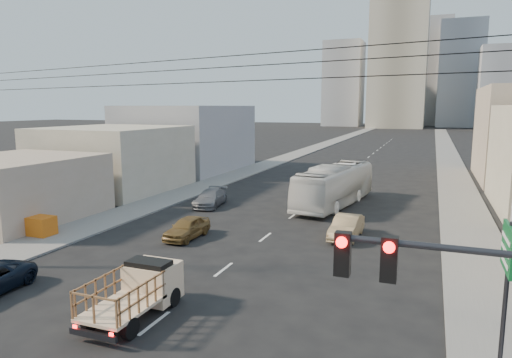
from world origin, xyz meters
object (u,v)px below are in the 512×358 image
Objects in this scene: city_bus at (335,185)px; traffic_signal at (458,338)px; sedan_brown at (187,228)px; sedan_grey at (210,198)px; flatbed_pickup at (136,288)px; sedan_tan at (346,227)px; green_sign at (506,269)px; crate_stack at (39,226)px.

city_bus is 29.32m from traffic_signal.
sedan_grey is (-2.78, 8.63, 0.01)m from sedan_brown.
sedan_tan is at bearing 67.19° from flatbed_pickup.
traffic_signal reaches higher than sedan_tan.
sedan_brown is at bearing 145.59° from green_sign.
sedan_grey is at bearing 108.51° from flatbed_pickup.
flatbed_pickup is 0.73× the size of traffic_signal.
flatbed_pickup is 0.88× the size of green_sign.
sedan_grey is (-9.23, -3.91, -0.98)m from city_bus.
sedan_tan is at bearing -31.42° from sedan_grey.
city_bus is 14.14m from sedan_brown.
green_sign is 2.78× the size of crate_stack.
city_bus reaches higher than sedan_grey.
crate_stack is at bearing -159.95° from sedan_brown.
sedan_grey is at bearing 124.87° from traffic_signal.
sedan_tan is at bearing 104.98° from traffic_signal.
green_sign reaches higher than sedan_tan.
city_bus is 9.42m from sedan_tan.
crate_stack is at bearing -124.79° from sedan_grey.
sedan_grey is 0.90× the size of green_sign.
flatbed_pickup is 12.58m from traffic_signal.
flatbed_pickup is at bearing -69.84° from sedan_brown.
sedan_brown is 9.06m from sedan_grey.
traffic_signal is (5.13, -19.17, 3.40)m from sedan_tan.
traffic_signal is 26.28m from crate_stack.
green_sign reaches higher than crate_stack.
sedan_tan reaches higher than crate_stack.
green_sign is at bearing -17.61° from crate_stack.
flatbed_pickup is 12.45m from green_sign.
sedan_tan is (2.56, -9.01, -0.96)m from city_bus.
sedan_grey is at bearing 108.89° from sedan_brown.
sedan_grey is at bearing 159.16° from sedan_tan.
sedan_brown is at bearing -80.18° from sedan_grey.
green_sign is (15.53, -10.64, 3.10)m from sedan_brown.
flatbed_pickup is 1.07× the size of sedan_tan.
city_bus is 3.11× the size of sedan_brown.
flatbed_pickup is 0.98× the size of sedan_grey.
sedan_grey is (-11.78, 5.10, -0.03)m from sedan_tan.
city_bus is at bearing 45.81° from crate_stack.
sedan_grey is 2.50× the size of crate_stack.
flatbed_pickup is at bearing -79.50° from sedan_grey.
sedan_tan is (5.61, 13.34, -0.42)m from flatbed_pickup.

